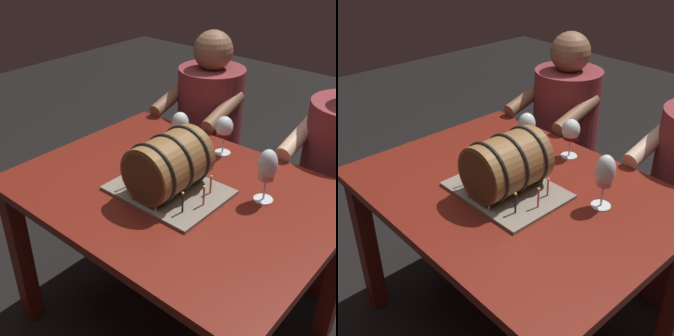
# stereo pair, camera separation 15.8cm
# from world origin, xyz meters

# --- Properties ---
(ground_plane) EXTENTS (8.00, 8.00, 0.00)m
(ground_plane) POSITION_xyz_m (0.00, 0.00, 0.00)
(ground_plane) COLOR black
(dining_table) EXTENTS (1.20, 0.92, 0.75)m
(dining_table) POSITION_xyz_m (0.00, 0.00, 0.64)
(dining_table) COLOR maroon
(dining_table) RESTS_ON ground
(barrel_cake) EXTENTS (0.41, 0.32, 0.23)m
(barrel_cake) POSITION_xyz_m (-0.00, -0.04, 0.86)
(barrel_cake) COLOR gray
(barrel_cake) RESTS_ON dining_table
(wine_glass_amber) EXTENTS (0.07, 0.07, 0.18)m
(wine_glass_amber) POSITION_xyz_m (-0.18, 0.24, 0.88)
(wine_glass_amber) COLOR white
(wine_glass_amber) RESTS_ON dining_table
(wine_glass_rose) EXTENTS (0.07, 0.07, 0.20)m
(wine_glass_rose) POSITION_xyz_m (0.30, 0.14, 0.89)
(wine_glass_rose) COLOR white
(wine_glass_rose) RESTS_ON dining_table
(wine_glass_red) EXTENTS (0.08, 0.08, 0.17)m
(wine_glass_red) POSITION_xyz_m (-0.02, 0.34, 0.87)
(wine_glass_red) COLOR white
(wine_glass_red) RESTS_ON dining_table
(person_seated_left) EXTENTS (0.40, 0.49, 1.16)m
(person_seated_left) POSITION_xyz_m (-0.37, 0.73, 0.55)
(person_seated_left) COLOR #4C1B1E
(person_seated_left) RESTS_ON ground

